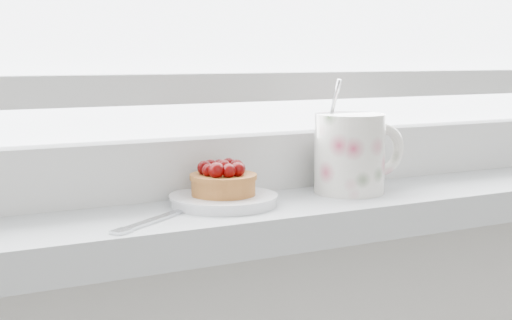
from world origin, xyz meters
TOP-DOWN VIEW (x-y plane):
  - saucer at (-0.06, 1.89)m, footprint 0.12×0.12m
  - raspberry_tart at (-0.06, 1.89)m, footprint 0.08×0.08m
  - floral_mug at (0.11, 1.89)m, footprint 0.13×0.09m
  - fork at (-0.14, 1.87)m, footprint 0.16×0.12m

SIDE VIEW (x-z plane):
  - fork at x=-0.14m, z-range 0.94..0.94m
  - saucer at x=-0.06m, z-range 0.94..0.95m
  - raspberry_tart at x=-0.06m, z-range 0.95..0.99m
  - floral_mug at x=0.11m, z-range 0.92..1.06m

